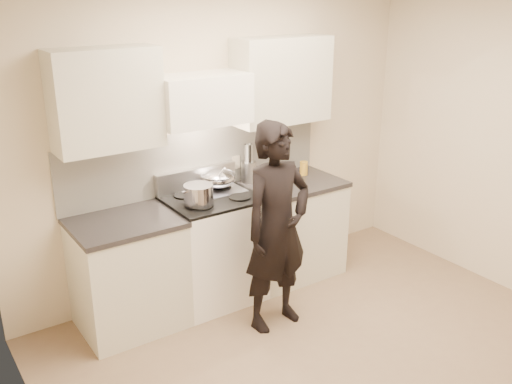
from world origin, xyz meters
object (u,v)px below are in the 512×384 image
Objects in this scene: stove at (213,248)px; person at (277,228)px; utensil_crock at (249,170)px; counter_right at (289,228)px; wok at (218,178)px.

stove is 0.57× the size of person.
utensil_crock is at bearing 23.32° from stove.
person reaches higher than utensil_crock.
stove is 0.79m from utensil_crock.
stove is 2.72× the size of utensil_crock.
counter_right is at bearing -35.30° from utensil_crock.
wok is (0.15, 0.14, 0.57)m from stove.
utensil_crock is at bearing 144.70° from counter_right.
stove is 0.83m from counter_right.
counter_right is 2.61× the size of utensil_crock.
wok is 0.81m from person.
utensil_crock is 0.21× the size of person.
counter_right is 0.97m from person.
counter_right is at bearing 0.00° from stove.
person is at bearing -109.46° from utensil_crock.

